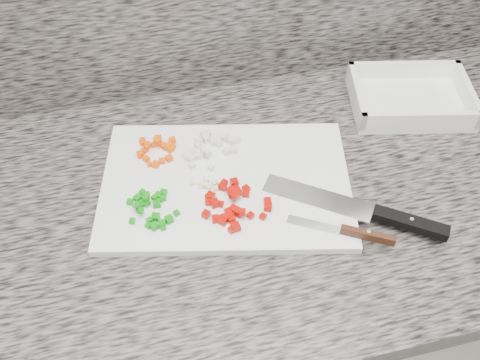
% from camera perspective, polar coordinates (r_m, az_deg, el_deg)
% --- Properties ---
extents(cabinet, '(3.92, 0.62, 0.86)m').
position_cam_1_polar(cabinet, '(1.31, 0.04, -14.69)').
color(cabinet, beige).
rests_on(cabinet, ground).
extents(countertop, '(3.96, 0.64, 0.04)m').
position_cam_1_polar(countertop, '(0.93, 0.05, -2.28)').
color(countertop, '#635E57').
rests_on(countertop, cabinet).
extents(cutting_board, '(0.47, 0.37, 0.01)m').
position_cam_1_polar(cutting_board, '(0.92, -1.51, -0.41)').
color(cutting_board, white).
rests_on(cutting_board, countertop).
extents(carrot_pile, '(0.07, 0.08, 0.02)m').
position_cam_1_polar(carrot_pile, '(0.97, -8.76, 3.37)').
color(carrot_pile, '#F94F05').
rests_on(carrot_pile, cutting_board).
extents(onion_pile, '(0.11, 0.10, 0.02)m').
position_cam_1_polar(onion_pile, '(0.96, -3.14, 3.74)').
color(onion_pile, silver).
rests_on(onion_pile, cutting_board).
extents(green_pepper_pile, '(0.08, 0.09, 0.02)m').
position_cam_1_polar(green_pepper_pile, '(0.88, -9.37, -2.94)').
color(green_pepper_pile, '#0C870C').
rests_on(green_pepper_pile, cutting_board).
extents(red_pepper_pile, '(0.12, 0.11, 0.02)m').
position_cam_1_polar(red_pepper_pile, '(0.87, -0.82, -2.66)').
color(red_pepper_pile, '#B30A02').
rests_on(red_pepper_pile, cutting_board).
extents(garlic_pile, '(0.05, 0.04, 0.01)m').
position_cam_1_polar(garlic_pile, '(0.90, -3.53, -0.55)').
color(garlic_pile, '#F0E7BA').
rests_on(garlic_pile, cutting_board).
extents(chef_knife, '(0.27, 0.20, 0.02)m').
position_cam_1_polar(chef_knife, '(0.89, 14.46, -3.53)').
color(chef_knife, silver).
rests_on(chef_knife, cutting_board).
extents(paring_knife, '(0.15, 0.10, 0.02)m').
position_cam_1_polar(paring_knife, '(0.86, 12.03, -5.52)').
color(paring_knife, silver).
rests_on(paring_knife, cutting_board).
extents(tray, '(0.26, 0.21, 0.05)m').
position_cam_1_polar(tray, '(1.11, 17.68, 8.21)').
color(tray, white).
rests_on(tray, countertop).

